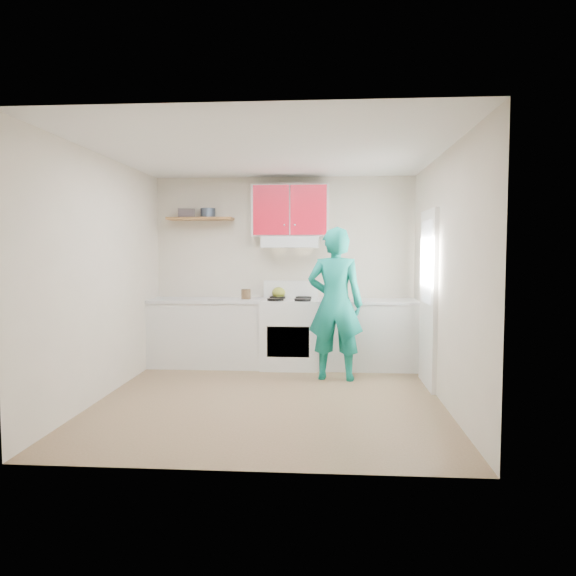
# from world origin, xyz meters

# --- Properties ---
(floor) EXTENTS (3.80, 3.80, 0.00)m
(floor) POSITION_xyz_m (0.00, 0.00, 0.00)
(floor) COLOR brown
(floor) RESTS_ON ground
(ceiling) EXTENTS (3.60, 3.80, 0.04)m
(ceiling) POSITION_xyz_m (0.00, 0.00, 2.60)
(ceiling) COLOR white
(ceiling) RESTS_ON floor
(back_wall) EXTENTS (3.60, 0.04, 2.60)m
(back_wall) POSITION_xyz_m (0.00, 1.90, 1.30)
(back_wall) COLOR beige
(back_wall) RESTS_ON floor
(front_wall) EXTENTS (3.60, 0.04, 2.60)m
(front_wall) POSITION_xyz_m (0.00, -1.90, 1.30)
(front_wall) COLOR beige
(front_wall) RESTS_ON floor
(left_wall) EXTENTS (0.04, 3.80, 2.60)m
(left_wall) POSITION_xyz_m (-1.80, 0.00, 1.30)
(left_wall) COLOR beige
(left_wall) RESTS_ON floor
(right_wall) EXTENTS (0.04, 3.80, 2.60)m
(right_wall) POSITION_xyz_m (1.80, 0.00, 1.30)
(right_wall) COLOR beige
(right_wall) RESTS_ON floor
(door) EXTENTS (0.05, 0.85, 2.05)m
(door) POSITION_xyz_m (1.78, 0.70, 1.02)
(door) COLOR white
(door) RESTS_ON floor
(door_glass) EXTENTS (0.01, 0.55, 0.95)m
(door_glass) POSITION_xyz_m (1.75, 0.70, 1.45)
(door_glass) COLOR white
(door_glass) RESTS_ON door
(counter_left) EXTENTS (1.52, 0.60, 0.90)m
(counter_left) POSITION_xyz_m (-1.04, 1.60, 0.45)
(counter_left) COLOR silver
(counter_left) RESTS_ON floor
(counter_right) EXTENTS (1.32, 0.60, 0.90)m
(counter_right) POSITION_xyz_m (1.14, 1.60, 0.45)
(counter_right) COLOR silver
(counter_right) RESTS_ON floor
(stove) EXTENTS (0.76, 0.65, 0.92)m
(stove) POSITION_xyz_m (0.10, 1.57, 0.46)
(stove) COLOR white
(stove) RESTS_ON floor
(range_hood) EXTENTS (0.76, 0.44, 0.15)m
(range_hood) POSITION_xyz_m (0.10, 1.68, 1.70)
(range_hood) COLOR silver
(range_hood) RESTS_ON back_wall
(upper_cabinets) EXTENTS (1.02, 0.33, 0.70)m
(upper_cabinets) POSITION_xyz_m (0.10, 1.73, 2.12)
(upper_cabinets) COLOR #B60F22
(upper_cabinets) RESTS_ON back_wall
(shelf) EXTENTS (0.90, 0.30, 0.04)m
(shelf) POSITION_xyz_m (-1.15, 1.75, 2.02)
(shelf) COLOR brown
(shelf) RESTS_ON back_wall
(books) EXTENTS (0.26, 0.21, 0.12)m
(books) POSITION_xyz_m (-1.34, 1.73, 2.10)
(books) COLOR #40383A
(books) RESTS_ON shelf
(tin) EXTENTS (0.22, 0.22, 0.12)m
(tin) POSITION_xyz_m (-1.04, 1.72, 2.10)
(tin) COLOR #333D4C
(tin) RESTS_ON shelf
(kettle) EXTENTS (0.20, 0.20, 0.16)m
(kettle) POSITION_xyz_m (-0.07, 1.76, 1.00)
(kettle) COLOR olive
(kettle) RESTS_ON stove
(crock) EXTENTS (0.16, 0.16, 0.16)m
(crock) POSITION_xyz_m (-0.50, 1.61, 0.98)
(crock) COLOR #4A3520
(crock) RESTS_ON counter_left
(cutting_board) EXTENTS (0.33, 0.26, 0.02)m
(cutting_board) POSITION_xyz_m (0.87, 1.55, 0.91)
(cutting_board) COLOR olive
(cutting_board) RESTS_ON counter_right
(silicone_mat) EXTENTS (0.38, 0.34, 0.01)m
(silicone_mat) POSITION_xyz_m (1.55, 1.55, 0.90)
(silicone_mat) COLOR red
(silicone_mat) RESTS_ON counter_right
(person) EXTENTS (0.73, 0.52, 1.86)m
(person) POSITION_xyz_m (0.70, 0.93, 0.93)
(person) COLOR #0E8374
(person) RESTS_ON floor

